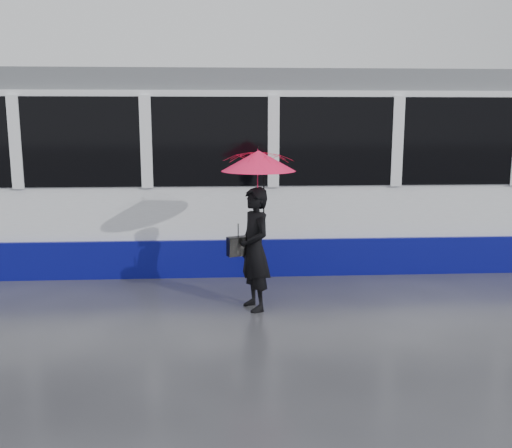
{
  "coord_description": "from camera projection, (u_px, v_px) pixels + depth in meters",
  "views": [
    {
      "loc": [
        1.0,
        -7.81,
        2.56
      ],
      "look_at": [
        1.47,
        0.07,
        1.1
      ],
      "focal_mm": 40.0,
      "sensor_mm": 36.0,
      "label": 1
    }
  ],
  "objects": [
    {
      "name": "umbrella",
      "position": [
        258.0,
        175.0,
        7.48
      ],
      "size": [
        1.27,
        1.27,
        1.13
      ],
      "rotation": [
        0.0,
        0.0,
        0.37
      ],
      "color": "#E3137E",
      "rests_on": "ground"
    },
    {
      "name": "ground",
      "position": [
        153.0,
        302.0,
        8.07
      ],
      "size": [
        90.0,
        90.0,
        0.0
      ],
      "primitive_type": "plane",
      "color": "#2D2D32",
      "rests_on": "ground"
    },
    {
      "name": "woman",
      "position": [
        255.0,
        249.0,
        7.65
      ],
      "size": [
        0.59,
        0.71,
        1.67
      ],
      "primitive_type": "imported",
      "rotation": [
        0.0,
        0.0,
        -1.21
      ],
      "color": "black",
      "rests_on": "ground"
    },
    {
      "name": "handbag",
      "position": [
        238.0,
        246.0,
        7.65
      ],
      "size": [
        0.32,
        0.23,
        0.44
      ],
      "rotation": [
        0.0,
        0.0,
        0.37
      ],
      "color": "black",
      "rests_on": "ground"
    },
    {
      "name": "rails",
      "position": [
        168.0,
        259.0,
        10.52
      ],
      "size": [
        34.0,
        1.51,
        0.02
      ],
      "color": "#3F3D38",
      "rests_on": "ground"
    }
  ]
}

